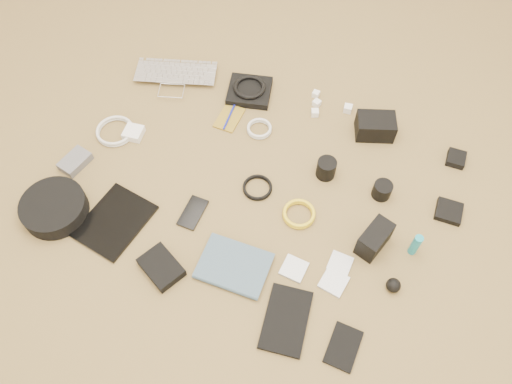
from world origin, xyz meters
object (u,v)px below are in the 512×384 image
at_px(laptop, 174,82).
at_px(paperback, 224,289).
at_px(tablet, 115,221).
at_px(dslr_camera, 375,126).
at_px(phone, 193,213).
at_px(headphone_case, 54,208).

bearing_deg(laptop, paperback, -70.75).
height_order(tablet, paperback, paperback).
bearing_deg(dslr_camera, tablet, -154.77).
xyz_separation_m(tablet, phone, (0.23, 0.15, -0.00)).
distance_m(laptop, tablet, 0.67).
distance_m(laptop, dslr_camera, 0.84).
distance_m(phone, paperback, 0.31).
relative_size(phone, paperback, 0.56).
xyz_separation_m(dslr_camera, tablet, (-0.69, -0.76, -0.04)).
bearing_deg(tablet, dslr_camera, 53.58).
bearing_deg(laptop, tablet, -98.33).
bearing_deg(dslr_camera, phone, -149.47).
relative_size(dslr_camera, phone, 1.13).
relative_size(laptop, paperback, 1.49).
distance_m(dslr_camera, phone, 0.77).
relative_size(laptop, dslr_camera, 2.34).
height_order(laptop, dslr_camera, dslr_camera).
distance_m(dslr_camera, paperback, 0.85).
relative_size(tablet, paperback, 1.11).
relative_size(laptop, headphone_case, 1.50).
xyz_separation_m(tablet, paperback, (0.46, -0.06, 0.01)).
bearing_deg(headphone_case, laptop, 84.83).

